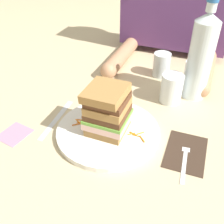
{
  "coord_description": "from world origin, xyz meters",
  "views": [
    {
      "loc": [
        0.24,
        -0.54,
        0.51
      ],
      "look_at": [
        0.02,
        0.01,
        0.06
      ],
      "focal_mm": 42.46,
      "sensor_mm": 36.0,
      "label": 1
    }
  ],
  "objects_px": {
    "empty_tumbler_1": "(194,72)",
    "napkin_dark": "(186,152)",
    "fork": "(185,157)",
    "knife": "(55,120)",
    "water_bottle": "(201,57)",
    "empty_tumbler_0": "(162,65)",
    "sandwich": "(108,110)",
    "napkin_pink": "(14,134)",
    "juice_glass": "(171,90)",
    "main_plate": "(108,131)"
  },
  "relations": [
    {
      "from": "juice_glass",
      "to": "empty_tumbler_1",
      "type": "relative_size",
      "value": 1.26
    },
    {
      "from": "napkin_dark",
      "to": "knife",
      "type": "relative_size",
      "value": 0.74
    },
    {
      "from": "main_plate",
      "to": "empty_tumbler_0",
      "type": "bearing_deg",
      "value": 81.41
    },
    {
      "from": "knife",
      "to": "water_bottle",
      "type": "bearing_deg",
      "value": 39.1
    },
    {
      "from": "fork",
      "to": "water_bottle",
      "type": "bearing_deg",
      "value": 94.84
    },
    {
      "from": "napkin_dark",
      "to": "water_bottle",
      "type": "bearing_deg",
      "value": 94.85
    },
    {
      "from": "main_plate",
      "to": "empty_tumbler_0",
      "type": "relative_size",
      "value": 3.24
    },
    {
      "from": "knife",
      "to": "napkin_dark",
      "type": "bearing_deg",
      "value": 2.0
    },
    {
      "from": "main_plate",
      "to": "empty_tumbler_1",
      "type": "height_order",
      "value": "empty_tumbler_1"
    },
    {
      "from": "main_plate",
      "to": "napkin_dark",
      "type": "bearing_deg",
      "value": 2.02
    },
    {
      "from": "knife",
      "to": "empty_tumbler_1",
      "type": "bearing_deg",
      "value": 48.4
    },
    {
      "from": "water_bottle",
      "to": "empty_tumbler_0",
      "type": "height_order",
      "value": "water_bottle"
    },
    {
      "from": "napkin_dark",
      "to": "fork",
      "type": "xyz_separation_m",
      "value": [
        0.0,
        -0.02,
        0.0
      ]
    },
    {
      "from": "napkin_dark",
      "to": "knife",
      "type": "xyz_separation_m",
      "value": [
        -0.39,
        -0.01,
        0.0
      ]
    },
    {
      "from": "empty_tumbler_1",
      "to": "napkin_pink",
      "type": "height_order",
      "value": "empty_tumbler_1"
    },
    {
      "from": "water_bottle",
      "to": "empty_tumbler_0",
      "type": "xyz_separation_m",
      "value": [
        -0.14,
        0.1,
        -0.1
      ]
    },
    {
      "from": "knife",
      "to": "empty_tumbler_1",
      "type": "relative_size",
      "value": 2.6
    },
    {
      "from": "empty_tumbler_1",
      "to": "knife",
      "type": "bearing_deg",
      "value": -131.6
    },
    {
      "from": "sandwich",
      "to": "napkin_dark",
      "type": "bearing_deg",
      "value": 2.18
    },
    {
      "from": "fork",
      "to": "empty_tumbler_0",
      "type": "xyz_separation_m",
      "value": [
        -0.16,
        0.4,
        0.04
      ]
    },
    {
      "from": "juice_glass",
      "to": "empty_tumbler_1",
      "type": "height_order",
      "value": "juice_glass"
    },
    {
      "from": "water_bottle",
      "to": "napkin_dark",
      "type": "bearing_deg",
      "value": -85.15
    },
    {
      "from": "sandwich",
      "to": "fork",
      "type": "distance_m",
      "value": 0.24
    },
    {
      "from": "napkin_dark",
      "to": "juice_glass",
      "type": "relative_size",
      "value": 1.53
    },
    {
      "from": "sandwich",
      "to": "juice_glass",
      "type": "height_order",
      "value": "sandwich"
    },
    {
      "from": "napkin_pink",
      "to": "knife",
      "type": "bearing_deg",
      "value": 51.68
    },
    {
      "from": "knife",
      "to": "empty_tumbler_0",
      "type": "relative_size",
      "value": 2.22
    },
    {
      "from": "napkin_dark",
      "to": "napkin_pink",
      "type": "xyz_separation_m",
      "value": [
        -0.47,
        -0.11,
        -0.0
      ]
    },
    {
      "from": "sandwich",
      "to": "fork",
      "type": "relative_size",
      "value": 0.84
    },
    {
      "from": "napkin_pink",
      "to": "empty_tumbler_1",
      "type": "bearing_deg",
      "value": 49.02
    },
    {
      "from": "juice_glass",
      "to": "napkin_pink",
      "type": "xyz_separation_m",
      "value": [
        -0.38,
        -0.33,
        -0.04
      ]
    },
    {
      "from": "sandwich",
      "to": "empty_tumbler_1",
      "type": "distance_m",
      "value": 0.43
    },
    {
      "from": "main_plate",
      "to": "empty_tumbler_1",
      "type": "bearing_deg",
      "value": 65.22
    },
    {
      "from": "juice_glass",
      "to": "empty_tumbler_0",
      "type": "relative_size",
      "value": 1.07
    },
    {
      "from": "sandwich",
      "to": "empty_tumbler_0",
      "type": "height_order",
      "value": "sandwich"
    },
    {
      "from": "sandwich",
      "to": "napkin_pink",
      "type": "bearing_deg",
      "value": -157.62
    },
    {
      "from": "fork",
      "to": "juice_glass",
      "type": "bearing_deg",
      "value": 110.62
    },
    {
      "from": "empty_tumbler_1",
      "to": "napkin_dark",
      "type": "bearing_deg",
      "value": -84.19
    },
    {
      "from": "fork",
      "to": "knife",
      "type": "distance_m",
      "value": 0.39
    },
    {
      "from": "juice_glass",
      "to": "sandwich",
      "type": "bearing_deg",
      "value": -119.44
    },
    {
      "from": "water_bottle",
      "to": "empty_tumbler_1",
      "type": "relative_size",
      "value": 4.18
    },
    {
      "from": "sandwich",
      "to": "knife",
      "type": "height_order",
      "value": "sandwich"
    },
    {
      "from": "empty_tumbler_0",
      "to": "main_plate",
      "type": "bearing_deg",
      "value": -98.59
    },
    {
      "from": "sandwich",
      "to": "napkin_pink",
      "type": "xyz_separation_m",
      "value": [
        -0.25,
        -0.1,
        -0.08
      ]
    },
    {
      "from": "fork",
      "to": "knife",
      "type": "relative_size",
      "value": 0.83
    },
    {
      "from": "napkin_dark",
      "to": "empty_tumbler_1",
      "type": "bearing_deg",
      "value": 95.81
    },
    {
      "from": "knife",
      "to": "juice_glass",
      "type": "relative_size",
      "value": 2.07
    },
    {
      "from": "main_plate",
      "to": "napkin_pink",
      "type": "height_order",
      "value": "main_plate"
    },
    {
      "from": "main_plate",
      "to": "juice_glass",
      "type": "bearing_deg",
      "value": 60.62
    },
    {
      "from": "empty_tumbler_0",
      "to": "napkin_pink",
      "type": "height_order",
      "value": "empty_tumbler_0"
    }
  ]
}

